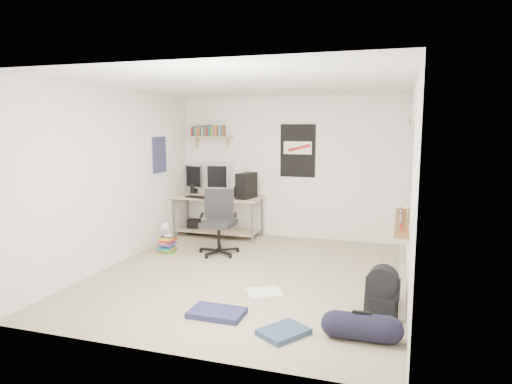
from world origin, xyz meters
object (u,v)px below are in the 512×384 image
(book_stack, at_px, (168,244))
(backpack, at_px, (382,299))
(desk, at_px, (218,216))
(office_chair, at_px, (219,223))
(duffel_bag, at_px, (362,326))

(book_stack, bearing_deg, backpack, -24.37)
(desk, relative_size, backpack, 3.62)
(desk, bearing_deg, office_chair, -59.77)
(office_chair, bearing_deg, backpack, -53.26)
(backpack, bearing_deg, office_chair, 152.50)
(backpack, relative_size, duffel_bag, 0.87)
(backpack, distance_m, book_stack, 3.62)
(duffel_bag, height_order, book_stack, duffel_bag)
(office_chair, distance_m, book_stack, 0.87)
(backpack, bearing_deg, desk, 143.27)
(desk, xyz_separation_m, duffel_bag, (2.82, -3.38, -0.22))
(duffel_bag, xyz_separation_m, book_stack, (-3.14, 2.09, 0.01))
(desk, bearing_deg, duffel_bag, -42.60)
(office_chair, relative_size, duffel_bag, 1.97)
(desk, height_order, office_chair, office_chair)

